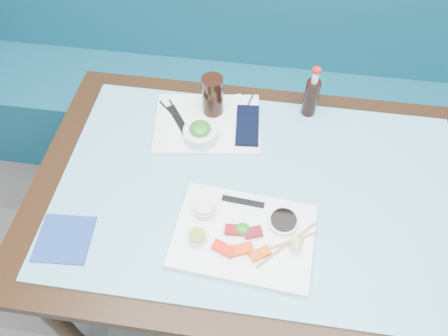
# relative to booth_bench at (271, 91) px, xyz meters

# --- Properties ---
(booth_bench) EXTENTS (3.00, 0.56, 1.17)m
(booth_bench) POSITION_rel_booth_bench_xyz_m (0.00, 0.00, 0.00)
(booth_bench) COLOR #0F4C61
(booth_bench) RESTS_ON ground
(dining_table) EXTENTS (1.40, 0.90, 0.75)m
(dining_table) POSITION_rel_booth_bench_xyz_m (0.00, -0.84, 0.29)
(dining_table) COLOR black
(dining_table) RESTS_ON ground
(glass_top) EXTENTS (1.22, 0.76, 0.01)m
(glass_top) POSITION_rel_booth_bench_xyz_m (0.00, -0.84, 0.38)
(glass_top) COLOR #64B0C8
(glass_top) RESTS_ON dining_table
(sashimi_plate) EXTENTS (0.40, 0.30, 0.02)m
(sashimi_plate) POSITION_rel_booth_bench_xyz_m (-0.03, -1.01, 0.39)
(sashimi_plate) COLOR white
(sashimi_plate) RESTS_ON glass_top
(salmon_left) EXTENTS (0.07, 0.05, 0.02)m
(salmon_left) POSITION_rel_booth_bench_xyz_m (-0.08, -1.06, 0.41)
(salmon_left) COLOR #FF150A
(salmon_left) RESTS_ON sashimi_plate
(salmon_mid) EXTENTS (0.07, 0.05, 0.01)m
(salmon_mid) POSITION_rel_booth_bench_xyz_m (-0.03, -1.06, 0.41)
(salmon_mid) COLOR #F73909
(salmon_mid) RESTS_ON sashimi_plate
(salmon_right) EXTENTS (0.06, 0.05, 0.01)m
(salmon_right) POSITION_rel_booth_bench_xyz_m (0.02, -1.06, 0.41)
(salmon_right) COLOR #E75009
(salmon_right) RESTS_ON sashimi_plate
(tuna_left) EXTENTS (0.05, 0.03, 0.02)m
(tuna_left) POSITION_rel_booth_bench_xyz_m (-0.06, -1.00, 0.41)
(tuna_left) COLOR maroon
(tuna_left) RESTS_ON sashimi_plate
(tuna_right) EXTENTS (0.06, 0.05, 0.02)m
(tuna_right) POSITION_rel_booth_bench_xyz_m (-0.00, -1.00, 0.41)
(tuna_right) COLOR maroon
(tuna_right) RESTS_ON sashimi_plate
(seaweed_garnish) EXTENTS (0.05, 0.04, 0.02)m
(seaweed_garnish) POSITION_rel_booth_bench_xyz_m (-0.03, -1.00, 0.41)
(seaweed_garnish) COLOR #2A7B1C
(seaweed_garnish) RESTS_ON sashimi_plate
(ramekin_wasabi) EXTENTS (0.06, 0.06, 0.02)m
(ramekin_wasabi) POSITION_rel_booth_bench_xyz_m (-0.15, -1.04, 0.41)
(ramekin_wasabi) COLOR white
(ramekin_wasabi) RESTS_ON sashimi_plate
(wasabi_fill) EXTENTS (0.06, 0.06, 0.01)m
(wasabi_fill) POSITION_rel_booth_bench_xyz_m (-0.15, -1.04, 0.43)
(wasabi_fill) COLOR olive
(wasabi_fill) RESTS_ON ramekin_wasabi
(ramekin_ginger) EXTENTS (0.07, 0.07, 0.03)m
(ramekin_ginger) POSITION_rel_booth_bench_xyz_m (-0.15, -0.95, 0.42)
(ramekin_ginger) COLOR silver
(ramekin_ginger) RESTS_ON sashimi_plate
(ginger_fill) EXTENTS (0.06, 0.06, 0.01)m
(ginger_fill) POSITION_rel_booth_bench_xyz_m (-0.15, -0.95, 0.44)
(ginger_fill) COLOR #FFEAD1
(ginger_fill) RESTS_ON ramekin_ginger
(soy_dish) EXTENTS (0.11, 0.11, 0.02)m
(soy_dish) POSITION_rel_booth_bench_xyz_m (0.08, -0.96, 0.41)
(soy_dish) COLOR white
(soy_dish) RESTS_ON sashimi_plate
(soy_fill) EXTENTS (0.09, 0.09, 0.01)m
(soy_fill) POSITION_rel_booth_bench_xyz_m (0.08, -0.96, 0.42)
(soy_fill) COLOR black
(soy_fill) RESTS_ON soy_dish
(lemon_wedge) EXTENTS (0.05, 0.04, 0.05)m
(lemon_wedge) POSITION_rel_booth_bench_xyz_m (0.12, -1.04, 0.43)
(lemon_wedge) COLOR #F8D675
(lemon_wedge) RESTS_ON sashimi_plate
(chopstick_sleeve) EXTENTS (0.13, 0.03, 0.00)m
(chopstick_sleeve) POSITION_rel_booth_bench_xyz_m (-0.04, -0.90, 0.40)
(chopstick_sleeve) COLOR black
(chopstick_sleeve) RESTS_ON sashimi_plate
(wooden_chopstick_a) EXTENTS (0.19, 0.11, 0.01)m
(wooden_chopstick_a) POSITION_rel_booth_bench_xyz_m (0.08, -1.02, 0.41)
(wooden_chopstick_a) COLOR tan
(wooden_chopstick_a) RESTS_ON sashimi_plate
(wooden_chopstick_b) EXTENTS (0.16, 0.16, 0.01)m
(wooden_chopstick_b) POSITION_rel_booth_bench_xyz_m (0.09, -1.02, 0.41)
(wooden_chopstick_b) COLOR #AE8352
(wooden_chopstick_b) RESTS_ON sashimi_plate
(serving_tray) EXTENTS (0.39, 0.31, 0.01)m
(serving_tray) POSITION_rel_booth_bench_xyz_m (-0.20, -0.60, 0.39)
(serving_tray) COLOR white
(serving_tray) RESTS_ON glass_top
(paper_placemat) EXTENTS (0.35, 0.30, 0.00)m
(paper_placemat) POSITION_rel_booth_bench_xyz_m (-0.20, -0.60, 0.40)
(paper_placemat) COLOR white
(paper_placemat) RESTS_ON serving_tray
(seaweed_bowl) EXTENTS (0.15, 0.15, 0.04)m
(seaweed_bowl) POSITION_rel_booth_bench_xyz_m (-0.21, -0.68, 0.42)
(seaweed_bowl) COLOR white
(seaweed_bowl) RESTS_ON serving_tray
(seaweed_salad) EXTENTS (0.08, 0.08, 0.03)m
(seaweed_salad) POSITION_rel_booth_bench_xyz_m (-0.21, -0.68, 0.45)
(seaweed_salad) COLOR #26751B
(seaweed_salad) RESTS_ON seaweed_bowl
(cola_glass) EXTENTS (0.09, 0.09, 0.15)m
(cola_glass) POSITION_rel_booth_bench_xyz_m (-0.19, -0.55, 0.47)
(cola_glass) COLOR black
(cola_glass) RESTS_ON serving_tray
(navy_pouch) EXTENTS (0.09, 0.18, 0.01)m
(navy_pouch) POSITION_rel_booth_bench_xyz_m (-0.06, -0.60, 0.40)
(navy_pouch) COLOR black
(navy_pouch) RESTS_ON serving_tray
(fork) EXTENTS (0.03, 0.08, 0.01)m
(fork) POSITION_rel_booth_bench_xyz_m (-0.07, -0.50, 0.40)
(fork) COLOR white
(fork) RESTS_ON serving_tray
(black_chopstick_a) EXTENTS (0.17, 0.16, 0.01)m
(black_chopstick_a) POSITION_rel_booth_bench_xyz_m (-0.30, -0.61, 0.40)
(black_chopstick_a) COLOR black
(black_chopstick_a) RESTS_ON serving_tray
(black_chopstick_b) EXTENTS (0.12, 0.19, 0.01)m
(black_chopstick_b) POSITION_rel_booth_bench_xyz_m (-0.29, -0.61, 0.40)
(black_chopstick_b) COLOR black
(black_chopstick_b) RESTS_ON serving_tray
(tray_sleeve) EXTENTS (0.11, 0.14, 0.00)m
(tray_sleeve) POSITION_rel_booth_bench_xyz_m (-0.29, -0.61, 0.40)
(tray_sleeve) COLOR black
(tray_sleeve) RESTS_ON serving_tray
(cola_bottle_body) EXTENTS (0.06, 0.06, 0.14)m
(cola_bottle_body) POSITION_rel_booth_bench_xyz_m (0.14, -0.49, 0.45)
(cola_bottle_body) COLOR black
(cola_bottle_body) RESTS_ON glass_top
(cola_bottle_neck) EXTENTS (0.03, 0.03, 0.04)m
(cola_bottle_neck) POSITION_rel_booth_bench_xyz_m (0.14, -0.49, 0.54)
(cola_bottle_neck) COLOR white
(cola_bottle_neck) RESTS_ON cola_bottle_body
(cola_bottle_cap) EXTENTS (0.03, 0.03, 0.01)m
(cola_bottle_cap) POSITION_rel_booth_bench_xyz_m (0.14, -0.49, 0.57)
(cola_bottle_cap) COLOR red
(cola_bottle_cap) RESTS_ON cola_bottle_neck
(blue_napkin) EXTENTS (0.16, 0.16, 0.01)m
(blue_napkin) POSITION_rel_booth_bench_xyz_m (-0.53, -1.08, 0.39)
(blue_napkin) COLOR navy
(blue_napkin) RESTS_ON glass_top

